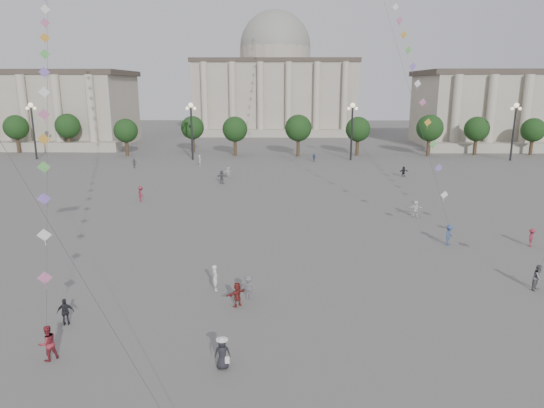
{
  "coord_description": "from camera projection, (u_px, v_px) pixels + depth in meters",
  "views": [
    {
      "loc": [
        1.68,
        -21.32,
        13.62
      ],
      "look_at": [
        1.1,
        12.0,
        5.5
      ],
      "focal_mm": 32.0,
      "sensor_mm": 36.0,
      "label": 1
    }
  ],
  "objects": [
    {
      "name": "ground",
      "position": [
        246.0,
        369.0,
        23.96
      ],
      "size": [
        360.0,
        360.0,
        0.0
      ],
      "primitive_type": "plane",
      "color": "#595753",
      "rests_on": "ground"
    },
    {
      "name": "hall_central",
      "position": [
        275.0,
        84.0,
        146.12
      ],
      "size": [
        48.3,
        34.3,
        35.5
      ],
      "color": "#A19987",
      "rests_on": "ground"
    },
    {
      "name": "tree_row",
      "position": [
        272.0,
        128.0,
        98.46
      ],
      "size": [
        137.12,
        5.12,
        8.0
      ],
      "color": "#3C2A1E",
      "rests_on": "ground"
    },
    {
      "name": "lamp_post_far_west",
      "position": [
        32.0,
        120.0,
        90.98
      ],
      "size": [
        2.0,
        0.9,
        10.65
      ],
      "color": "#262628",
      "rests_on": "ground"
    },
    {
      "name": "lamp_post_mid_west",
      "position": [
        191.0,
        121.0,
        90.47
      ],
      "size": [
        2.0,
        0.9,
        10.65
      ],
      "color": "#262628",
      "rests_on": "ground"
    },
    {
      "name": "lamp_post_mid_east",
      "position": [
        352.0,
        121.0,
        89.97
      ],
      "size": [
        2.0,
        0.9,
        10.65
      ],
      "color": "#262628",
      "rests_on": "ground"
    },
    {
      "name": "lamp_post_far_east",
      "position": [
        515.0,
        121.0,
        89.46
      ],
      "size": [
        2.0,
        0.9,
        10.65
      ],
      "color": "#262628",
      "rests_on": "ground"
    },
    {
      "name": "person_crowd_0",
      "position": [
        314.0,
        158.0,
        89.71
      ],
      "size": [
        0.94,
        0.78,
        1.5
      ],
      "primitive_type": "imported",
      "rotation": [
        0.0,
        0.0,
        0.56
      ],
      "color": "navy",
      "rests_on": "ground"
    },
    {
      "name": "person_crowd_4",
      "position": [
        228.0,
        172.0,
        73.55
      ],
      "size": [
        1.67,
        1.21,
        1.74
      ],
      "primitive_type": "imported",
      "rotation": [
        0.0,
        0.0,
        3.63
      ],
      "color": "silver",
      "rests_on": "ground"
    },
    {
      "name": "person_crowd_6",
      "position": [
        248.0,
        287.0,
        31.69
      ],
      "size": [
        1.16,
        0.83,
        1.63
      ],
      "primitive_type": "imported",
      "rotation": [
        0.0,
        0.0,
        6.05
      ],
      "color": "#5E5E62",
      "rests_on": "ground"
    },
    {
      "name": "person_crowd_7",
      "position": [
        415.0,
        209.0,
        51.69
      ],
      "size": [
        1.69,
        0.56,
        1.81
      ],
      "primitive_type": "imported",
      "rotation": [
        0.0,
        0.0,
        3.12
      ],
      "color": "silver",
      "rests_on": "ground"
    },
    {
      "name": "person_crowd_8",
      "position": [
        532.0,
        238.0,
        42.11
      ],
      "size": [
        1.04,
        1.19,
        1.6
      ],
      "primitive_type": "imported",
      "rotation": [
        0.0,
        0.0,
        1.03
      ],
      "color": "maroon",
      "rests_on": "ground"
    },
    {
      "name": "person_crowd_9",
      "position": [
        404.0,
        171.0,
        74.78
      ],
      "size": [
        1.55,
        0.84,
        1.6
      ],
      "primitive_type": "imported",
      "rotation": [
        0.0,
        0.0,
        0.26
      ],
      "color": "black",
      "rests_on": "ground"
    },
    {
      "name": "person_crowd_10",
      "position": [
        200.0,
        161.0,
        84.63
      ],
      "size": [
        0.52,
        0.74,
        1.94
      ],
      "primitive_type": "imported",
      "rotation": [
        0.0,
        0.0,
        1.66
      ],
      "color": "beige",
      "rests_on": "ground"
    },
    {
      "name": "person_crowd_12",
      "position": [
        222.0,
        177.0,
        69.27
      ],
      "size": [
        1.86,
        1.35,
        1.94
      ],
      "primitive_type": "imported",
      "rotation": [
        0.0,
        0.0,
        2.65
      ],
      "color": "#59585D",
      "rests_on": "ground"
    },
    {
      "name": "person_crowd_13",
      "position": [
        215.0,
        278.0,
        33.06
      ],
      "size": [
        0.61,
        0.76,
        1.8
      ],
      "primitive_type": "imported",
      "rotation": [
        0.0,
        0.0,
        1.88
      ],
      "color": "silver",
      "rests_on": "ground"
    },
    {
      "name": "person_crowd_16",
      "position": [
        134.0,
        163.0,
        82.87
      ],
      "size": [
        0.97,
        0.47,
        1.61
      ],
      "primitive_type": "imported",
      "rotation": [
        0.0,
        0.0,
        6.2
      ],
      "color": "slate",
      "rests_on": "ground"
    },
    {
      "name": "person_crowd_17",
      "position": [
        141.0,
        194.0,
        58.69
      ],
      "size": [
        1.26,
        1.36,
        1.84
      ],
      "primitive_type": "imported",
      "rotation": [
        0.0,
        0.0,
        2.21
      ],
      "color": "maroon",
      "rests_on": "ground"
    },
    {
      "name": "tourist_2",
      "position": [
        237.0,
        294.0,
        30.65
      ],
      "size": [
        1.39,
        1.36,
        1.59
      ],
      "primitive_type": "imported",
      "rotation": [
        0.0,
        0.0,
        3.9
      ],
      "color": "maroon",
      "rests_on": "ground"
    },
    {
      "name": "tourist_4",
      "position": [
        66.0,
        312.0,
        28.25
      ],
      "size": [
        1.02,
        0.63,
        1.63
      ],
      "primitive_type": "imported",
      "rotation": [
        0.0,
        0.0,
        3.41
      ],
      "color": "black",
      "rests_on": "ground"
    },
    {
      "name": "kite_flyer_0",
      "position": [
        48.0,
        343.0,
        24.58
      ],
      "size": [
        1.14,
        1.15,
        1.88
      ],
      "primitive_type": "imported",
      "rotation": [
        0.0,
        0.0,
        3.97
      ],
      "color": "maroon",
      "rests_on": "ground"
    },
    {
      "name": "kite_flyer_1",
      "position": [
        449.0,
        235.0,
        42.46
      ],
      "size": [
        1.28,
        1.36,
        1.85
      ],
      "primitive_type": "imported",
      "rotation": [
        0.0,
        0.0,
        0.9
      ],
      "color": "#344C75",
      "rests_on": "ground"
    },
    {
      "name": "kite_flyer_2",
      "position": [
        538.0,
        278.0,
        33.08
      ],
      "size": [
        1.11,
        1.09,
        1.81
      ],
      "primitive_type": "imported",
      "rotation": [
        0.0,
        0.0,
        0.69
      ],
      "color": "slate",
      "rests_on": "ground"
    },
    {
      "name": "hat_person",
      "position": [
        222.0,
        353.0,
        23.84
      ],
      "size": [
        0.85,
        0.61,
        1.69
      ],
      "color": "black",
      "rests_on": "ground"
    },
    {
      "name": "kite_train_west",
      "position": [
        46.0,
        4.0,
        42.88
      ],
      "size": [
        17.49,
        43.77,
        59.62
      ],
      "color": "#3F3F3F",
      "rests_on": "ground"
    }
  ]
}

